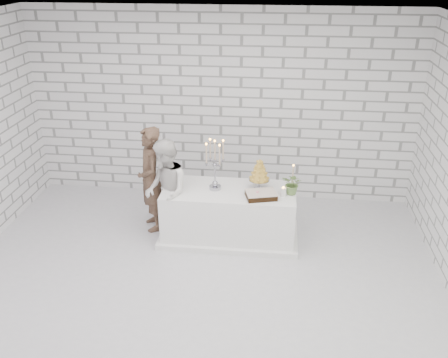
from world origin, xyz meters
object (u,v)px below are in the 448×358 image
at_px(cake_table, 229,214).
at_px(bride, 166,191).
at_px(groom, 151,179).
at_px(croquembouche, 259,174).
at_px(candelabra, 215,165).

xyz_separation_m(cake_table, bride, (-0.85, -0.10, 0.35)).
height_order(groom, croquembouche, groom).
height_order(cake_table, groom, groom).
bearing_deg(bride, candelabra, 76.75).
xyz_separation_m(cake_table, candelabra, (-0.19, 0.01, 0.73)).
relative_size(candelabra, croquembouche, 1.61).
height_order(groom, bride, groom).
bearing_deg(cake_table, croquembouche, 11.86).
relative_size(bride, croquembouche, 3.29).
bearing_deg(croquembouche, bride, -171.84).
relative_size(cake_table, groom, 1.17).
distance_m(groom, candelabra, 1.01).
height_order(cake_table, croquembouche, croquembouche).
height_order(bride, candelabra, candelabra).
xyz_separation_m(groom, bride, (0.28, -0.26, -0.04)).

